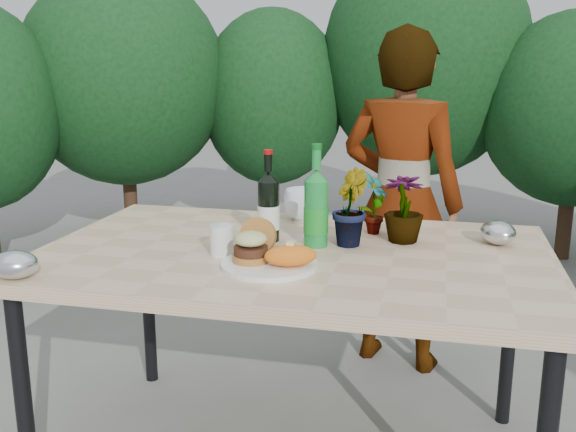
% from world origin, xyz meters
% --- Properties ---
extents(patio_table, '(1.60, 1.00, 0.75)m').
position_xyz_m(patio_table, '(0.00, 0.00, 0.69)').
color(patio_table, '#D6B58E').
rests_on(patio_table, ground).
extents(shrub_hedge, '(6.82, 5.20, 2.21)m').
position_xyz_m(shrub_hedge, '(0.29, 1.72, 1.15)').
color(shrub_hedge, '#382316').
rests_on(shrub_hedge, ground).
extents(dinner_plate, '(0.28, 0.28, 0.01)m').
position_xyz_m(dinner_plate, '(-0.03, -0.19, 0.76)').
color(dinner_plate, white).
rests_on(dinner_plate, patio_table).
extents(burger_stack, '(0.11, 0.16, 0.11)m').
position_xyz_m(burger_stack, '(-0.09, -0.17, 0.81)').
color(burger_stack, '#B7722D').
rests_on(burger_stack, dinner_plate).
extents(sweet_potato, '(0.17, 0.12, 0.06)m').
position_xyz_m(sweet_potato, '(0.04, -0.21, 0.80)').
color(sweet_potato, orange).
rests_on(sweet_potato, dinner_plate).
extents(grilled_veg, '(0.08, 0.05, 0.03)m').
position_xyz_m(grilled_veg, '(-0.01, -0.09, 0.78)').
color(grilled_veg, olive).
rests_on(grilled_veg, dinner_plate).
extents(wine_bottle, '(0.07, 0.07, 0.30)m').
position_xyz_m(wine_bottle, '(-0.11, 0.09, 0.86)').
color(wine_bottle, black).
rests_on(wine_bottle, patio_table).
extents(sparkling_water, '(0.08, 0.08, 0.33)m').
position_xyz_m(sparkling_water, '(0.06, 0.07, 0.87)').
color(sparkling_water, '#188531').
rests_on(sparkling_water, patio_table).
extents(plastic_cup, '(0.07, 0.07, 0.09)m').
position_xyz_m(plastic_cup, '(-0.20, -0.10, 0.80)').
color(plastic_cup, silver).
rests_on(plastic_cup, patio_table).
extents(seedling_left, '(0.12, 0.13, 0.21)m').
position_xyz_m(seedling_left, '(0.22, 0.26, 0.86)').
color(seedling_left, '#275C1F').
rests_on(seedling_left, patio_table).
extents(seedling_mid, '(0.14, 0.16, 0.25)m').
position_xyz_m(seedling_mid, '(0.16, 0.11, 0.87)').
color(seedling_mid, '#28511C').
rests_on(seedling_mid, patio_table).
extents(seedling_right, '(0.15, 0.15, 0.23)m').
position_xyz_m(seedling_right, '(0.33, 0.18, 0.86)').
color(seedling_right, '#22521C').
rests_on(seedling_right, patio_table).
extents(blue_bowl, '(0.18, 0.18, 0.12)m').
position_xyz_m(blue_bowl, '(-0.05, 0.40, 0.81)').
color(blue_bowl, white).
rests_on(blue_bowl, patio_table).
extents(foil_packet_left, '(0.15, 0.13, 0.08)m').
position_xyz_m(foil_packet_left, '(-0.69, -0.44, 0.79)').
color(foil_packet_left, silver).
rests_on(foil_packet_left, patio_table).
extents(foil_packet_right, '(0.16, 0.17, 0.08)m').
position_xyz_m(foil_packet_right, '(0.63, 0.22, 0.79)').
color(foil_packet_right, silver).
rests_on(foil_packet_right, patio_table).
extents(person, '(0.61, 0.48, 1.48)m').
position_xyz_m(person, '(0.28, 0.85, 0.74)').
color(person, '#8F5B47').
rests_on(person, ground).
extents(terracotta_pot, '(0.17, 0.17, 0.14)m').
position_xyz_m(terracotta_pot, '(-1.44, 2.02, 0.07)').
color(terracotta_pot, '#BC4C30').
rests_on(terracotta_pot, ground).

